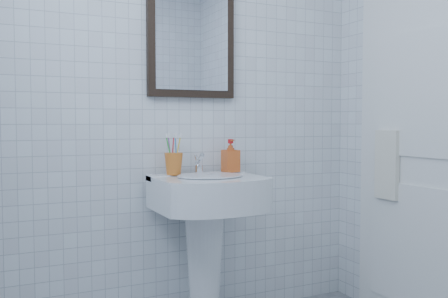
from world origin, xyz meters
TOP-DOWN VIEW (x-y plane):
  - wall_back at (0.00, 1.20)m, footprint 2.20×0.02m
  - washbasin at (0.07, 0.99)m, footprint 0.54×0.40m
  - faucet at (0.07, 1.08)m, footprint 0.05×0.10m
  - toothbrush_cup at (-0.07, 1.08)m, footprint 0.10×0.10m
  - soap_dispenser at (0.26, 1.09)m, footprint 0.08×0.09m
  - wall_mirror at (0.07, 1.18)m, footprint 0.50×0.04m
  - bathroom_door at (1.08, 0.55)m, footprint 0.04×0.80m
  - towel_ring at (1.06, 0.72)m, footprint 0.01×0.18m
  - hand_towel at (1.04, 0.72)m, footprint 0.03×0.16m

SIDE VIEW (x-z plane):
  - washbasin at x=0.07m, z-range 0.14..0.98m
  - hand_towel at x=1.04m, z-range 0.68..1.06m
  - faucet at x=0.07m, z-range 0.82..0.93m
  - toothbrush_cup at x=-0.07m, z-range 0.83..0.94m
  - soap_dispenser at x=0.26m, z-range 0.83..1.01m
  - bathroom_door at x=1.08m, z-range 0.00..2.00m
  - towel_ring at x=1.06m, z-range 0.96..1.14m
  - wall_back at x=0.00m, z-range 0.00..2.50m
  - wall_mirror at x=0.07m, z-range 1.24..1.86m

